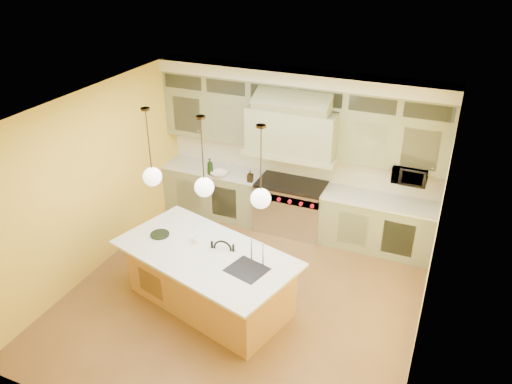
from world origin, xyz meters
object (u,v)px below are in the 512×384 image
at_px(kitchen_island, 209,277).
at_px(microwave, 410,174).
at_px(counter_stool, 220,273).
at_px(range, 291,206).

relative_size(kitchen_island, microwave, 5.21).
bearing_deg(counter_stool, microwave, 42.40).
relative_size(kitchen_island, counter_stool, 2.65).
bearing_deg(microwave, range, -176.88).
xyz_separation_m(range, counter_stool, (-0.20, -2.42, 0.12)).
xyz_separation_m(range, microwave, (1.95, 0.11, 0.96)).
xyz_separation_m(range, kitchen_island, (-0.40, -2.40, -0.01)).
xyz_separation_m(kitchen_island, microwave, (2.35, 2.50, 0.98)).
distance_m(counter_stool, microwave, 3.42).
bearing_deg(kitchen_island, range, 96.19).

